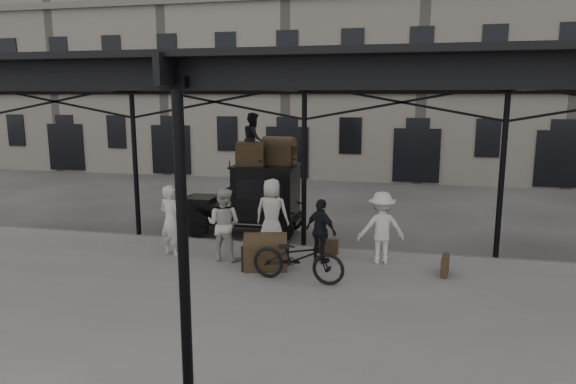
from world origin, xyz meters
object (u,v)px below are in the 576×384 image
porter_left (171,220)px  bicycle (298,257)px  steamer_trunk_platform (266,254)px  steamer_trunk_roof_near (251,156)px  porter_official (321,231)px  taxi (256,196)px

porter_left → bicycle: porter_left is taller
porter_left → steamer_trunk_platform: size_ratio=1.81×
steamer_trunk_roof_near → bicycle: bearing=-65.2°
porter_left → steamer_trunk_roof_near: steamer_trunk_roof_near is taller
steamer_trunk_roof_near → steamer_trunk_platform: (1.31, -3.20, -1.96)m
porter_left → porter_official: porter_left is taller
steamer_trunk_roof_near → steamer_trunk_platform: steamer_trunk_roof_near is taller
taxi → steamer_trunk_platform: 3.72m
porter_left → steamer_trunk_platform: bearing=-172.5°
porter_left → bicycle: 3.80m
porter_official → steamer_trunk_roof_near: size_ratio=1.96×
bicycle → porter_official: bearing=-5.0°
porter_left → steamer_trunk_platform: (2.68, -0.56, -0.55)m
bicycle → steamer_trunk_platform: size_ratio=2.09×
porter_left → porter_official: bearing=-157.2°
steamer_trunk_roof_near → steamer_trunk_platform: bearing=-73.1°
taxi → steamer_trunk_roof_near: steamer_trunk_roof_near is taller
steamer_trunk_platform → steamer_trunk_roof_near: bearing=98.1°
porter_official → bicycle: porter_official is taller
porter_left → porter_official: size_ratio=1.15×
taxi → bicycle: bearing=-62.3°
steamer_trunk_platform → bicycle: bearing=-48.8°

